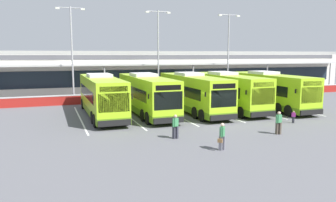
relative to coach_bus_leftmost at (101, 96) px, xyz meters
name	(u,v)px	position (x,y,z in m)	size (l,w,h in m)	color
ground_plane	(220,123)	(8.52, -6.55, -1.79)	(200.00, 200.00, 0.00)	#56565B
terminal_building	(137,71)	(8.52, 20.36, 1.23)	(70.00, 13.00, 6.00)	beige
red_barrier_wall	(162,96)	(8.52, 7.95, -1.23)	(60.00, 0.40, 1.10)	maroon
coach_bus_leftmost	(101,96)	(0.00, 0.00, 0.00)	(2.99, 12.16, 3.78)	#9ED11E
coach_bus_left_centre	(146,95)	(4.08, -0.40, 0.00)	(2.99, 12.16, 3.78)	#9ED11E
coach_bus_centre	(193,94)	(8.67, -0.74, 0.00)	(2.99, 12.16, 3.78)	#9ED11E
coach_bus_right_centre	(227,92)	(12.50, -0.60, 0.00)	(2.99, 12.16, 3.78)	#9ED11E
coach_bus_rightmost	(269,91)	(17.03, -1.25, 0.00)	(2.99, 12.16, 3.78)	#9ED11E
bay_stripe_far_west	(80,118)	(-1.98, -0.55, -1.78)	(0.14, 13.00, 0.01)	silver
bay_stripe_west	(127,115)	(2.22, -0.55, -1.78)	(0.14, 13.00, 0.01)	silver
bay_stripe_mid_west	(170,113)	(6.42, -0.55, -1.78)	(0.14, 13.00, 0.01)	silver
bay_stripe_centre	(210,110)	(10.62, -0.55, -1.78)	(0.14, 13.00, 0.01)	silver
bay_stripe_mid_east	(246,108)	(14.82, -0.55, -1.78)	(0.14, 13.00, 0.01)	silver
bay_stripe_east	(279,106)	(19.02, -0.55, -1.78)	(0.14, 13.00, 0.01)	silver
pedestrian_with_handbag	(222,136)	(4.96, -13.26, -0.93)	(0.60, 0.54, 1.62)	slate
pedestrian_in_dark_coat	(279,122)	(10.59, -11.16, -0.91)	(0.54, 0.29, 1.62)	#4C4238
pedestrian_child	(293,116)	(14.21, -8.41, -1.24)	(0.28, 0.27, 1.00)	#33333D
pedestrian_near_bin	(175,126)	(3.37, -9.84, -0.91)	(0.51, 0.36, 1.62)	#33333D
lamp_post_west	(72,48)	(-1.71, 10.82, 4.50)	(3.24, 0.28, 11.00)	#9E9EA3
lamp_post_centre	(158,48)	(8.85, 10.57, 4.50)	(3.24, 0.28, 11.00)	#9E9EA3
lamp_post_east	(228,49)	(19.09, 10.76, 4.50)	(3.24, 0.28, 11.00)	#9E9EA3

